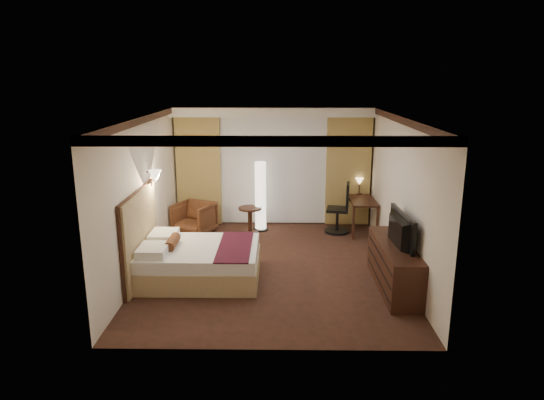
{
  "coord_description": "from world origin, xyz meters",
  "views": [
    {
      "loc": [
        0.12,
        -8.21,
        3.36
      ],
      "look_at": [
        0.0,
        0.4,
        1.15
      ],
      "focal_mm": 32.0,
      "sensor_mm": 36.0,
      "label": 1
    }
  ],
  "objects_px": {
    "office_chair": "(338,208)",
    "television": "(395,224)",
    "armchair": "(194,217)",
    "desk": "(361,215)",
    "bed": "(201,262)",
    "side_table": "(250,220)",
    "dresser": "(394,266)",
    "floor_lamp": "(261,196)"
  },
  "relations": [
    {
      "from": "floor_lamp",
      "to": "office_chair",
      "type": "distance_m",
      "value": 1.71
    },
    {
      "from": "office_chair",
      "to": "television",
      "type": "bearing_deg",
      "value": -69.09
    },
    {
      "from": "armchair",
      "to": "dresser",
      "type": "height_order",
      "value": "armchair"
    },
    {
      "from": "floor_lamp",
      "to": "office_chair",
      "type": "xyz_separation_m",
      "value": [
        1.69,
        -0.14,
        -0.22
      ]
    },
    {
      "from": "bed",
      "to": "side_table",
      "type": "xyz_separation_m",
      "value": [
        0.7,
        2.55,
        -0.01
      ]
    },
    {
      "from": "floor_lamp",
      "to": "desk",
      "type": "bearing_deg",
      "value": -2.36
    },
    {
      "from": "office_chair",
      "to": "television",
      "type": "height_order",
      "value": "television"
    },
    {
      "from": "bed",
      "to": "side_table",
      "type": "bearing_deg",
      "value": 74.7
    },
    {
      "from": "side_table",
      "to": "television",
      "type": "xyz_separation_m",
      "value": [
        2.48,
        -2.88,
        0.81
      ]
    },
    {
      "from": "armchair",
      "to": "desk",
      "type": "bearing_deg",
      "value": 27.47
    },
    {
      "from": "bed",
      "to": "office_chair",
      "type": "relative_size",
      "value": 1.75
    },
    {
      "from": "side_table",
      "to": "dresser",
      "type": "xyz_separation_m",
      "value": [
        2.51,
        -2.88,
        0.09
      ]
    },
    {
      "from": "floor_lamp",
      "to": "armchair",
      "type": "bearing_deg",
      "value": -168.45
    },
    {
      "from": "office_chair",
      "to": "armchair",
      "type": "bearing_deg",
      "value": -167.22
    },
    {
      "from": "floor_lamp",
      "to": "television",
      "type": "relative_size",
      "value": 1.33
    },
    {
      "from": "side_table",
      "to": "floor_lamp",
      "type": "distance_m",
      "value": 0.57
    },
    {
      "from": "armchair",
      "to": "desk",
      "type": "distance_m",
      "value": 3.67
    },
    {
      "from": "television",
      "to": "office_chair",
      "type": "bearing_deg",
      "value": 7.62
    },
    {
      "from": "side_table",
      "to": "television",
      "type": "relative_size",
      "value": 0.48
    },
    {
      "from": "armchair",
      "to": "television",
      "type": "distance_m",
      "value": 4.64
    },
    {
      "from": "armchair",
      "to": "floor_lamp",
      "type": "relative_size",
      "value": 0.5
    },
    {
      "from": "dresser",
      "to": "side_table",
      "type": "bearing_deg",
      "value": 131.01
    },
    {
      "from": "side_table",
      "to": "armchair",
      "type": "bearing_deg",
      "value": -172.71
    },
    {
      "from": "office_chair",
      "to": "dresser",
      "type": "distance_m",
      "value": 2.94
    },
    {
      "from": "dresser",
      "to": "television",
      "type": "relative_size",
      "value": 1.64
    },
    {
      "from": "desk",
      "to": "dresser",
      "type": "height_order",
      "value": "same"
    },
    {
      "from": "desk",
      "to": "dresser",
      "type": "distance_m",
      "value": 2.93
    },
    {
      "from": "armchair",
      "to": "desk",
      "type": "relative_size",
      "value": 0.67
    },
    {
      "from": "armchair",
      "to": "office_chair",
      "type": "height_order",
      "value": "office_chair"
    },
    {
      "from": "bed",
      "to": "floor_lamp",
      "type": "xyz_separation_m",
      "value": [
        0.93,
        2.69,
        0.49
      ]
    },
    {
      "from": "television",
      "to": "armchair",
      "type": "bearing_deg",
      "value": 50.21
    },
    {
      "from": "dresser",
      "to": "television",
      "type": "bearing_deg",
      "value": 180.0
    },
    {
      "from": "bed",
      "to": "armchair",
      "type": "distance_m",
      "value": 2.45
    },
    {
      "from": "office_chair",
      "to": "television",
      "type": "distance_m",
      "value": 2.98
    },
    {
      "from": "floor_lamp",
      "to": "television",
      "type": "xyz_separation_m",
      "value": [
        2.25,
        -3.02,
        0.31
      ]
    },
    {
      "from": "bed",
      "to": "floor_lamp",
      "type": "bearing_deg",
      "value": 71.01
    },
    {
      "from": "armchair",
      "to": "floor_lamp",
      "type": "bearing_deg",
      "value": 35.87
    },
    {
      "from": "floor_lamp",
      "to": "desk",
      "type": "height_order",
      "value": "floor_lamp"
    },
    {
      "from": "armchair",
      "to": "desk",
      "type": "xyz_separation_m",
      "value": [
        3.67,
        0.2,
        -0.01
      ]
    },
    {
      "from": "armchair",
      "to": "television",
      "type": "relative_size",
      "value": 0.66
    },
    {
      "from": "side_table",
      "to": "desk",
      "type": "distance_m",
      "value": 2.46
    },
    {
      "from": "bed",
      "to": "dresser",
      "type": "bearing_deg",
      "value": -5.93
    }
  ]
}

